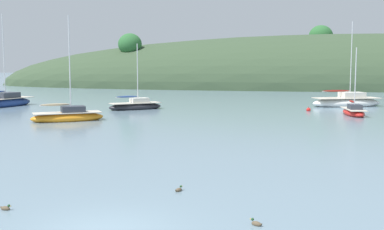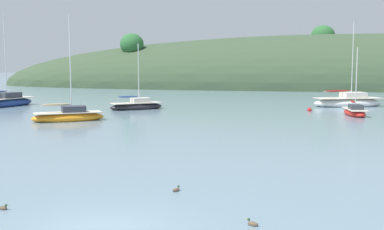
% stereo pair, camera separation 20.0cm
% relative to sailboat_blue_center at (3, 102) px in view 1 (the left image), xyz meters
% --- Properties ---
extents(ground_plane, '(400.00, 400.00, 0.00)m').
position_rel_sailboat_blue_center_xyz_m(ground_plane, '(23.30, -36.62, -0.46)').
color(ground_plane, slate).
extents(far_shoreline_hill, '(150.00, 36.00, 22.94)m').
position_rel_sailboat_blue_center_xyz_m(far_shoreline_hill, '(48.36, 49.25, -0.41)').
color(far_shoreline_hill, '#384C33').
rests_on(far_shoreline_hill, ground).
extents(sailboat_blue_center, '(4.94, 8.10, 10.44)m').
position_rel_sailboat_blue_center_xyz_m(sailboat_blue_center, '(0.00, 0.00, 0.00)').
color(sailboat_blue_center, navy).
rests_on(sailboat_blue_center, ground).
extents(sailboat_red_portside, '(8.37, 4.96, 9.62)m').
position_rel_sailboat_blue_center_xyz_m(sailboat_red_portside, '(37.88, 5.26, 0.01)').
color(sailboat_red_portside, white).
rests_on(sailboat_red_portside, ground).
extents(sailboat_yellow_far, '(1.85, 4.88, 6.39)m').
position_rel_sailboat_blue_center_xyz_m(sailboat_yellow_far, '(36.80, -3.95, -0.13)').
color(sailboat_yellow_far, red).
rests_on(sailboat_yellow_far, ground).
extents(sailboat_cream_ketch, '(6.20, 4.70, 8.94)m').
position_rel_sailboat_blue_center_xyz_m(sailboat_cream_ketch, '(12.16, -11.61, -0.08)').
color(sailboat_cream_ketch, orange).
rests_on(sailboat_cream_ketch, ground).
extents(sailboat_orange_cutter, '(5.78, 4.78, 7.00)m').
position_rel_sailboat_blue_center_xyz_m(sailboat_orange_cutter, '(15.36, -1.21, -0.10)').
color(sailboat_orange_cutter, '#232328').
rests_on(sailboat_orange_cutter, ground).
extents(mooring_buoy_outer, '(0.44, 0.44, 0.54)m').
position_rel_sailboat_blue_center_xyz_m(mooring_buoy_outer, '(33.05, -0.74, -0.34)').
color(mooring_buoy_outer, red).
rests_on(mooring_buoy_outer, ground).
extents(duck_lead, '(0.39, 0.34, 0.24)m').
position_rel_sailboat_blue_center_xyz_m(duck_lead, '(27.73, -35.61, -0.40)').
color(duck_lead, brown).
rests_on(duck_lead, ground).
extents(duck_trailing, '(0.42, 0.25, 0.24)m').
position_rel_sailboat_blue_center_xyz_m(duck_trailing, '(19.46, -35.16, -0.40)').
color(duck_trailing, brown).
rests_on(duck_trailing, ground).
extents(duck_lone_right, '(0.32, 0.41, 0.24)m').
position_rel_sailboat_blue_center_xyz_m(duck_lone_right, '(24.82, -32.12, -0.40)').
color(duck_lone_right, brown).
rests_on(duck_lone_right, ground).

